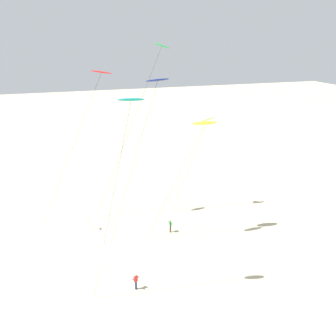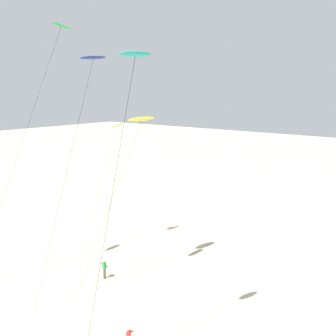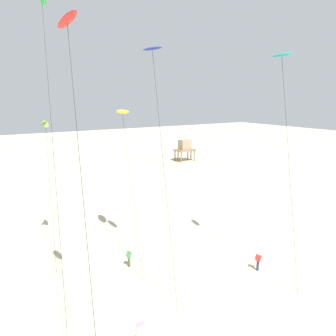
{
  "view_description": "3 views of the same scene",
  "coord_description": "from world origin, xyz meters",
  "px_view_note": "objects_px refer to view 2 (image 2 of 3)",
  "views": [
    {
      "loc": [
        35.78,
        -3.26,
        22.97
      ],
      "look_at": [
        1.81,
        7.8,
        10.28
      ],
      "focal_mm": 40.43,
      "sensor_mm": 36.0,
      "label": 1
    },
    {
      "loc": [
        24.59,
        -15.22,
        16.53
      ],
      "look_at": [
        1.95,
        12.16,
        10.04
      ],
      "focal_mm": 48.35,
      "sensor_mm": 36.0,
      "label": 2
    },
    {
      "loc": [
        -13.83,
        -14.05,
        14.96
      ],
      "look_at": [
        2.68,
        12.56,
        7.93
      ],
      "focal_mm": 33.56,
      "sensor_mm": 36.0,
      "label": 3
    }
  ],
  "objects_px": {
    "kite_navy": "(92,62)",
    "kite_lime": "(116,129)",
    "kite_teal": "(134,60)",
    "kite_green": "(58,35)",
    "kite_yellow": "(141,120)",
    "kite_flyer_nearest": "(104,269)"
  },
  "relations": [
    {
      "from": "kite_navy",
      "to": "kite_lime",
      "type": "bearing_deg",
      "value": 127.12
    },
    {
      "from": "kite_navy",
      "to": "kite_teal",
      "type": "distance_m",
      "value": 10.04
    },
    {
      "from": "kite_green",
      "to": "kite_teal",
      "type": "xyz_separation_m",
      "value": [
        16.03,
        -7.16,
        -2.97
      ]
    },
    {
      "from": "kite_lime",
      "to": "kite_navy",
      "type": "xyz_separation_m",
      "value": [
        6.49,
        -8.57,
        6.04
      ]
    },
    {
      "from": "kite_yellow",
      "to": "kite_flyer_nearest",
      "type": "relative_size",
      "value": 8.34
    },
    {
      "from": "kite_yellow",
      "to": "kite_flyer_nearest",
      "type": "height_order",
      "value": "kite_yellow"
    },
    {
      "from": "kite_lime",
      "to": "kite_navy",
      "type": "height_order",
      "value": "kite_navy"
    },
    {
      "from": "kite_flyer_nearest",
      "to": "kite_teal",
      "type": "bearing_deg",
      "value": -33.02
    },
    {
      "from": "kite_lime",
      "to": "kite_teal",
      "type": "relative_size",
      "value": 0.7
    },
    {
      "from": "kite_yellow",
      "to": "kite_teal",
      "type": "bearing_deg",
      "value": -48.4
    },
    {
      "from": "kite_green",
      "to": "kite_lime",
      "type": "height_order",
      "value": "kite_green"
    },
    {
      "from": "kite_navy",
      "to": "kite_green",
      "type": "bearing_deg",
      "value": 161.29
    },
    {
      "from": "kite_lime",
      "to": "kite_yellow",
      "type": "distance_m",
      "value": 7.14
    },
    {
      "from": "kite_teal",
      "to": "kite_flyer_nearest",
      "type": "xyz_separation_m",
      "value": [
        -10.38,
        6.75,
        -17.02
      ]
    },
    {
      "from": "kite_yellow",
      "to": "kite_teal",
      "type": "xyz_separation_m",
      "value": [
        9.06,
        -10.2,
        4.27
      ]
    },
    {
      "from": "kite_green",
      "to": "kite_lime",
      "type": "bearing_deg",
      "value": 83.51
    },
    {
      "from": "kite_green",
      "to": "kite_yellow",
      "type": "xyz_separation_m",
      "value": [
        6.97,
        3.04,
        -7.24
      ]
    },
    {
      "from": "kite_teal",
      "to": "kite_navy",
      "type": "bearing_deg",
      "value": 151.89
    },
    {
      "from": "kite_lime",
      "to": "kite_green",
      "type": "bearing_deg",
      "value": -96.49
    },
    {
      "from": "kite_green",
      "to": "kite_teal",
      "type": "distance_m",
      "value": 17.81
    },
    {
      "from": "kite_flyer_nearest",
      "to": "kite_yellow",
      "type": "bearing_deg",
      "value": 69.09
    },
    {
      "from": "kite_navy",
      "to": "kite_yellow",
      "type": "height_order",
      "value": "kite_navy"
    }
  ]
}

